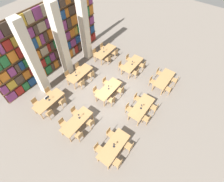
{
  "coord_description": "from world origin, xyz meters",
  "views": [
    {
      "loc": [
        -6.59,
        -5.11,
        10.75
      ],
      "look_at": [
        0.0,
        -0.29,
        0.66
      ],
      "focal_mm": 28.0,
      "sensor_mm": 36.0,
      "label": 1
    }
  ],
  "objects_px": {
    "chair_7": "(137,98)",
    "desk_lamp_5": "(48,98)",
    "desk_lamp_0": "(114,145)",
    "chair_28": "(82,84)",
    "chair_5": "(128,108)",
    "chair_32": "(108,59)",
    "desk_lamp_6": "(76,73)",
    "chair_16": "(112,101)",
    "chair_31": "(78,67)",
    "chair_19": "(106,82)",
    "chair_33": "(95,53)",
    "pillar_right": "(84,27)",
    "chair_13": "(63,123)",
    "chair_22": "(143,65)",
    "desk_lamp_1": "(142,106)",
    "chair_1": "(98,148)",
    "chair_8": "(169,89)",
    "reading_table_6": "(49,101)",
    "chair_34": "(115,53)",
    "chair_9": "(152,81)",
    "chair_2": "(130,147)",
    "desk_lamp_7": "(104,49)",
    "chair_25": "(36,103)",
    "reading_table_5": "(132,64)",
    "chair_26": "(63,102)",
    "reading_table_0": "(114,147)",
    "chair_10": "(175,80)",
    "chair_20": "(136,73)",
    "chair_24": "(50,113)",
    "reading_table_2": "(164,79)",
    "chair_17": "(96,91)",
    "pillar_left": "(33,61)",
    "desk_lamp_4": "(132,62)",
    "laptop": "(47,98)",
    "chair_18": "(121,90)",
    "chair_0": "(118,163)",
    "chair_15": "(75,112)",
    "chair_29": "(68,75)",
    "chair_30": "(92,75)",
    "reading_table_8": "(105,52)",
    "chair_4": "(147,119)",
    "reading_table_4": "(109,89)",
    "chair_27": "(49,92)",
    "chair_6": "(155,108)",
    "chair_14": "(91,123)",
    "reading_table_3": "(77,122)",
    "reading_table_7": "(80,74)",
    "pillar_center": "(61,42)"
  },
  "relations": [
    {
      "from": "reading_table_3",
      "to": "laptop",
      "type": "distance_m",
      "value": 3.02
    },
    {
      "from": "chair_33",
      "to": "desk_lamp_5",
      "type": "bearing_deg",
      "value": 8.28
    },
    {
      "from": "chair_2",
      "to": "chair_7",
      "type": "bearing_deg",
      "value": 24.61
    },
    {
      "from": "chair_19",
      "to": "desk_lamp_7",
      "type": "relative_size",
      "value": 1.79
    },
    {
      "from": "chair_1",
      "to": "chair_8",
      "type": "distance_m",
      "value": 6.93
    },
    {
      "from": "pillar_left",
      "to": "chair_33",
      "type": "relative_size",
      "value": 6.67
    },
    {
      "from": "reading_table_0",
      "to": "chair_13",
      "type": "height_order",
      "value": "chair_13"
    },
    {
      "from": "desk_lamp_6",
      "to": "chair_32",
      "type": "relative_size",
      "value": 0.49
    },
    {
      "from": "chair_20",
      "to": "chair_24",
      "type": "distance_m",
      "value": 7.35
    },
    {
      "from": "chair_28",
      "to": "chair_31",
      "type": "xyz_separation_m",
      "value": [
        1.18,
        1.48,
        0.0
      ]
    },
    {
      "from": "chair_16",
      "to": "chair_30",
      "type": "xyz_separation_m",
      "value": [
        1.11,
        2.88,
        0.0
      ]
    },
    {
      "from": "reading_table_2",
      "to": "chair_17",
      "type": "distance_m",
      "value": 5.43
    },
    {
      "from": "desk_lamp_6",
      "to": "chair_16",
      "type": "bearing_deg",
      "value": -92.6
    },
    {
      "from": "chair_28",
      "to": "chair_34",
      "type": "distance_m",
      "value": 4.6
    },
    {
      "from": "reading_table_4",
      "to": "chair_28",
      "type": "relative_size",
      "value": 2.53
    },
    {
      "from": "chair_32",
      "to": "chair_14",
      "type": "bearing_deg",
      "value": -153.2
    },
    {
      "from": "reading_table_8",
      "to": "chair_4",
      "type": "bearing_deg",
      "value": -120.64
    },
    {
      "from": "chair_6",
      "to": "desk_lamp_6",
      "type": "relative_size",
      "value": 2.06
    },
    {
      "from": "pillar_left",
      "to": "chair_7",
      "type": "xyz_separation_m",
      "value": [
        3.18,
        -6.42,
        -2.51
      ]
    },
    {
      "from": "chair_10",
      "to": "chair_28",
      "type": "relative_size",
      "value": 1.0
    },
    {
      "from": "chair_7",
      "to": "desk_lamp_5",
      "type": "distance_m",
      "value": 6.29
    },
    {
      "from": "desk_lamp_7",
      "to": "chair_8",
      "type": "bearing_deg",
      "value": -93.23
    },
    {
      "from": "chair_0",
      "to": "chair_15",
      "type": "relative_size",
      "value": 1.0
    },
    {
      "from": "chair_19",
      "to": "chair_33",
      "type": "distance_m",
      "value": 3.7
    },
    {
      "from": "chair_5",
      "to": "chair_32",
      "type": "height_order",
      "value": "same"
    },
    {
      "from": "reading_table_0",
      "to": "reading_table_4",
      "type": "xyz_separation_m",
      "value": [
        3.34,
        2.88,
        0.0
      ]
    },
    {
      "from": "reading_table_5",
      "to": "chair_26",
      "type": "xyz_separation_m",
      "value": [
        -6.22,
        2.0,
        -0.17
      ]
    },
    {
      "from": "desk_lamp_4",
      "to": "chair_7",
      "type": "bearing_deg",
      "value": -141.78
    },
    {
      "from": "chair_19",
      "to": "reading_table_6",
      "type": "relative_size",
      "value": 0.39
    },
    {
      "from": "chair_7",
      "to": "desk_lamp_7",
      "type": "bearing_deg",
      "value": -116.87
    },
    {
      "from": "chair_17",
      "to": "chair_27",
      "type": "distance_m",
      "value": 3.55
    },
    {
      "from": "chair_13",
      "to": "chair_22",
      "type": "bearing_deg",
      "value": 169.58
    },
    {
      "from": "chair_29",
      "to": "chair_30",
      "type": "xyz_separation_m",
      "value": [
        1.18,
        -1.48,
        0.0
      ]
    },
    {
      "from": "desk_lamp_0",
      "to": "chair_28",
      "type": "height_order",
      "value": "desk_lamp_0"
    },
    {
      "from": "laptop",
      "to": "chair_28",
      "type": "xyz_separation_m",
      "value": [
        2.64,
        -0.92,
        -0.28
      ]
    },
    {
      "from": "chair_22",
      "to": "chair_25",
      "type": "relative_size",
      "value": 1.0
    },
    {
      "from": "chair_7",
      "to": "chair_28",
      "type": "height_order",
      "value": "same"
    },
    {
      "from": "reading_table_5",
      "to": "pillar_center",
      "type": "bearing_deg",
      "value": 128.43
    },
    {
      "from": "chair_33",
      "to": "pillar_left",
      "type": "bearing_deg",
      "value": -7.35
    },
    {
      "from": "chair_5",
      "to": "chair_9",
      "type": "xyz_separation_m",
      "value": [
        3.29,
        -0.1,
        0.0
      ]
    },
    {
      "from": "chair_9",
      "to": "chair_24",
      "type": "relative_size",
      "value": 1.0
    },
    {
      "from": "pillar_right",
      "to": "chair_28",
      "type": "distance_m",
      "value": 4.64
    },
    {
      "from": "chair_18",
      "to": "chair_19",
      "type": "height_order",
      "value": "same"
    },
    {
      "from": "chair_5",
      "to": "chair_32",
      "type": "relative_size",
      "value": 1.0
    },
    {
      "from": "reading_table_8",
      "to": "chair_31",
      "type": "bearing_deg",
      "value": 166.32
    },
    {
      "from": "chair_5",
      "to": "desk_lamp_1",
      "type": "relative_size",
      "value": 1.96
    },
    {
      "from": "chair_2",
      "to": "desk_lamp_7",
      "type": "xyz_separation_m",
      "value": [
        5.94,
        6.57,
        0.57
      ]
    },
    {
      "from": "chair_9",
      "to": "reading_table_7",
      "type": "distance_m",
      "value": 5.82
    },
    {
      "from": "chair_20",
      "to": "desk_lamp_0",
      "type": "bearing_deg",
      "value": -160.26
    },
    {
      "from": "chair_30",
      "to": "chair_4",
      "type": "bearing_deg",
      "value": -99.65
    }
  ]
}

